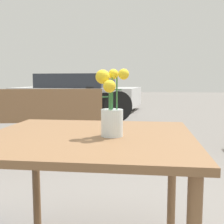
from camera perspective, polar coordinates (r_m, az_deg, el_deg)
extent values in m
cube|color=brown|center=(1.35, -4.78, -5.20)|extent=(0.99, 0.92, 0.03)
cylinder|color=brown|center=(1.93, -15.18, -12.62)|extent=(0.05, 0.05, 0.68)
cylinder|color=brown|center=(1.81, 12.06, -13.92)|extent=(0.05, 0.05, 0.68)
cylinder|color=silver|center=(1.29, 0.00, -2.20)|extent=(0.10, 0.10, 0.12)
cylinder|color=silver|center=(1.30, 0.00, -3.29)|extent=(0.09, 0.09, 0.07)
cylinder|color=#337038|center=(1.28, 0.98, 1.21)|extent=(0.01, 0.01, 0.26)
sphere|color=yellow|center=(1.27, 2.37, 7.69)|extent=(0.05, 0.05, 0.05)
cylinder|color=#337038|center=(1.29, 0.06, 1.27)|extent=(0.01, 0.01, 0.26)
sphere|color=yellow|center=(1.32, 0.28, 7.69)|extent=(0.05, 0.05, 0.05)
cylinder|color=#337038|center=(1.28, -0.53, 0.86)|extent=(0.01, 0.01, 0.24)
sphere|color=yellow|center=(1.27, -1.92, 7.18)|extent=(0.06, 0.06, 0.06)
cylinder|color=#337038|center=(1.27, -0.19, -0.10)|extent=(0.01, 0.01, 0.20)
sphere|color=yellow|center=(1.23, -0.51, 5.25)|extent=(0.06, 0.06, 0.06)
cube|color=brown|center=(3.77, -13.39, -1.57)|extent=(1.51, 0.65, 0.02)
cube|color=brown|center=(3.59, -13.83, 1.38)|extent=(1.45, 0.34, 0.40)
cube|color=brown|center=(3.78, -3.05, -4.86)|extent=(0.13, 0.33, 0.43)
cylinder|color=black|center=(6.03, -7.45, 0.73)|extent=(0.62, 0.39, 0.70)
cylinder|color=black|center=(6.39, 1.32, 1.13)|extent=(0.62, 0.39, 0.70)
cube|color=#2D6633|center=(6.18, -2.95, 3.04)|extent=(0.80, 0.49, 0.03)
cylinder|color=#2D6633|center=(6.11, -4.56, 3.98)|extent=(0.02, 0.02, 0.21)
cube|color=black|center=(6.10, -4.57, 4.96)|extent=(0.17, 0.13, 0.04)
cube|color=#2D6633|center=(6.35, 0.91, 4.57)|extent=(0.26, 0.40, 0.02)
cube|color=silver|center=(9.05, -7.20, 3.18)|extent=(4.09, 2.29, 0.57)
cube|color=#2D333D|center=(9.03, -7.25, 6.33)|extent=(2.34, 1.92, 0.43)
cylinder|color=black|center=(9.52, 1.47, 2.65)|extent=(0.62, 0.26, 0.60)
cylinder|color=black|center=(7.87, -1.26, 1.80)|extent=(0.62, 0.26, 0.60)
cylinder|color=black|center=(10.31, -11.71, 2.82)|extent=(0.62, 0.26, 0.60)
cylinder|color=black|center=(8.82, -16.53, 2.05)|extent=(0.62, 0.26, 0.60)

